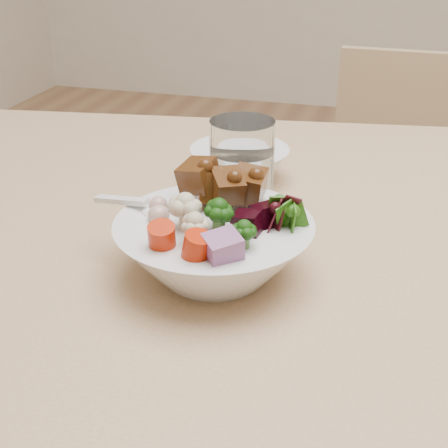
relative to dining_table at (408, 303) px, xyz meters
The scene contains 6 objects.
dining_table is the anchor object (origin of this frame).
chair_far 0.73m from the dining_table, 89.37° to the left, with size 0.39×0.39×0.82m.
food_bowl 0.26m from the dining_table, 149.81° to the right, with size 0.21×0.21×0.11m.
soup_spoon 0.33m from the dining_table, 158.46° to the right, with size 0.10×0.04×0.02m.
water_glass 0.25m from the dining_table, behind, with size 0.08×0.08×0.13m.
side_bowl 0.30m from the dining_table, 150.92° to the left, with size 0.14×0.14×0.05m, color white, non-canonical shape.
Camera 1 is at (-0.20, -0.84, 1.10)m, focal length 50.00 mm.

